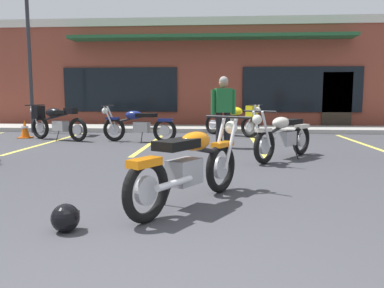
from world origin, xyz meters
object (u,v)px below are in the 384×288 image
(motorcycle_silver_naked, at_px, (138,125))
(helmet_on_pavement, at_px, (66,218))
(motorcycle_blue_standard, at_px, (55,121))
(motorcycle_black_cruiser, at_px, (284,136))
(person_by_back_row, at_px, (223,108))
(parking_lot_lamp_post, at_px, (27,39))
(traffic_cone, at_px, (25,129))
(motorcycle_orange_scrambler, at_px, (234,119))
(motorcycle_foreground_classic, at_px, (190,165))

(motorcycle_silver_naked, relative_size, helmet_on_pavement, 8.05)
(motorcycle_blue_standard, bearing_deg, helmet_on_pavement, -65.92)
(motorcycle_silver_naked, height_order, helmet_on_pavement, motorcycle_silver_naked)
(motorcycle_black_cruiser, height_order, person_by_back_row, person_by_back_row)
(motorcycle_silver_naked, bearing_deg, helmet_on_pavement, -83.45)
(motorcycle_black_cruiser, distance_m, person_by_back_row, 2.01)
(helmet_on_pavement, xyz_separation_m, parking_lot_lamp_post, (-4.83, 9.01, 2.89))
(traffic_cone, bearing_deg, parking_lot_lamp_post, 110.31)
(motorcycle_silver_naked, distance_m, motorcycle_orange_scrambler, 3.10)
(motorcycle_foreground_classic, xyz_separation_m, motorcycle_silver_naked, (-1.84, 5.83, 0.00))
(motorcycle_orange_scrambler, bearing_deg, traffic_cone, -170.99)
(motorcycle_black_cruiser, distance_m, parking_lot_lamp_post, 9.21)
(motorcycle_foreground_classic, distance_m, motorcycle_silver_naked, 6.11)
(motorcycle_silver_naked, bearing_deg, motorcycle_blue_standard, 172.27)
(motorcycle_black_cruiser, bearing_deg, helmet_on_pavement, -121.70)
(motorcycle_orange_scrambler, bearing_deg, motorcycle_blue_standard, -164.38)
(motorcycle_blue_standard, bearing_deg, parking_lot_lamp_post, 131.01)
(person_by_back_row, xyz_separation_m, traffic_cone, (-5.75, 1.72, -0.69))
(helmet_on_pavement, relative_size, parking_lot_lamp_post, 0.06)
(motorcycle_foreground_classic, height_order, parking_lot_lamp_post, parking_lot_lamp_post)
(traffic_cone, bearing_deg, motorcycle_black_cruiser, -25.46)
(motorcycle_silver_naked, xyz_separation_m, parking_lot_lamp_post, (-4.05, 2.23, 2.55))
(helmet_on_pavement, height_order, traffic_cone, traffic_cone)
(motorcycle_foreground_classic, bearing_deg, motorcycle_orange_scrambler, 84.42)
(helmet_on_pavement, bearing_deg, motorcycle_silver_naked, 96.55)
(person_by_back_row, distance_m, helmet_on_pavement, 6.05)
(traffic_cone, bearing_deg, helmet_on_pavement, -60.37)
(motorcycle_foreground_classic, distance_m, motorcycle_black_cruiser, 3.64)
(parking_lot_lamp_post, bearing_deg, motorcycle_blue_standard, -48.99)
(traffic_cone, relative_size, parking_lot_lamp_post, 0.12)
(motorcycle_black_cruiser, distance_m, traffic_cone, 7.65)
(motorcycle_silver_naked, distance_m, person_by_back_row, 2.49)
(motorcycle_foreground_classic, distance_m, person_by_back_row, 4.91)
(motorcycle_silver_naked, xyz_separation_m, helmet_on_pavement, (0.78, -6.78, -0.33))
(parking_lot_lamp_post, bearing_deg, person_by_back_row, -26.90)
(person_by_back_row, xyz_separation_m, parking_lot_lamp_post, (-6.30, 3.19, 2.07))
(motorcycle_foreground_classic, xyz_separation_m, motorcycle_blue_standard, (-4.24, 6.16, 0.07))
(motorcycle_silver_naked, distance_m, motorcycle_blue_standard, 2.42)
(motorcycle_silver_naked, xyz_separation_m, motorcycle_blue_standard, (-2.40, 0.33, 0.07))
(motorcycle_foreground_classic, relative_size, helmet_on_pavement, 7.27)
(motorcycle_silver_naked, relative_size, motorcycle_orange_scrambler, 1.20)
(motorcycle_blue_standard, xyz_separation_m, motorcycle_orange_scrambler, (4.98, 1.39, 0.00))
(motorcycle_foreground_classic, bearing_deg, parking_lot_lamp_post, 126.19)
(motorcycle_silver_naked, bearing_deg, motorcycle_foreground_classic, -72.47)
(motorcycle_orange_scrambler, height_order, traffic_cone, motorcycle_orange_scrambler)
(person_by_back_row, bearing_deg, traffic_cone, 163.38)
(person_by_back_row, bearing_deg, helmet_on_pavement, -104.12)
(motorcycle_foreground_classic, height_order, motorcycle_silver_naked, same)
(person_by_back_row, distance_m, parking_lot_lamp_post, 7.36)
(motorcycle_silver_naked, relative_size, motorcycle_blue_standard, 1.06)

